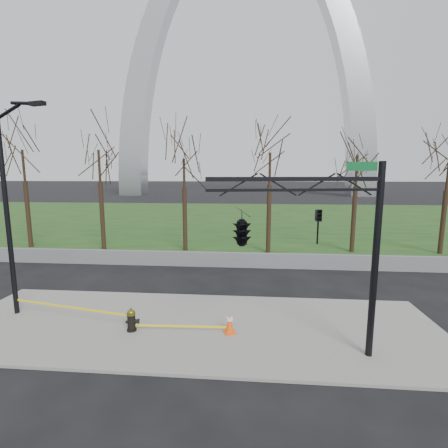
# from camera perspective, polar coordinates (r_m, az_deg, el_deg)

# --- Properties ---
(ground) EXTENTS (500.00, 500.00, 0.00)m
(ground) POSITION_cam_1_polar(r_m,az_deg,el_deg) (12.62, -5.30, -17.73)
(ground) COLOR black
(ground) RESTS_ON ground
(sidewalk) EXTENTS (18.00, 6.00, 0.10)m
(sidewalk) POSITION_cam_1_polar(r_m,az_deg,el_deg) (12.60, -5.31, -17.53)
(sidewalk) COLOR slate
(sidewalk) RESTS_ON ground
(grass_strip) EXTENTS (120.00, 40.00, 0.06)m
(grass_strip) POSITION_cam_1_polar(r_m,az_deg,el_deg) (41.54, 1.97, 1.05)
(grass_strip) COLOR #1C3D16
(grass_strip) RESTS_ON ground
(guardrail) EXTENTS (60.00, 0.30, 0.90)m
(guardrail) POSITION_cam_1_polar(r_m,az_deg,el_deg) (19.90, -1.26, -6.29)
(guardrail) COLOR #59595B
(guardrail) RESTS_ON ground
(gateway_arch) EXTENTS (66.00, 6.00, 65.00)m
(gateway_arch) POSITION_cam_1_polar(r_m,az_deg,el_deg) (90.23, 3.70, 26.11)
(gateway_arch) COLOR #B4B6BB
(gateway_arch) RESTS_ON ground
(tree_row) EXTENTS (46.54, 4.00, 7.92)m
(tree_row) POSITION_cam_1_polar(r_m,az_deg,el_deg) (23.24, 0.42, 4.68)
(tree_row) COLOR black
(tree_row) RESTS_ON ground
(fire_hydrant) EXTENTS (0.52, 0.34, 0.85)m
(fire_hydrant) POSITION_cam_1_polar(r_m,az_deg,el_deg) (12.41, -16.01, -16.04)
(fire_hydrant) COLOR black
(fire_hydrant) RESTS_ON sidewalk
(traffic_cone) EXTENTS (0.49, 0.49, 0.73)m
(traffic_cone) POSITION_cam_1_polar(r_m,az_deg,el_deg) (11.83, 1.01, -17.09)
(traffic_cone) COLOR #FF4F0D
(traffic_cone) RESTS_ON sidewalk
(street_light) EXTENTS (2.35, 0.76, 8.21)m
(street_light) POSITION_cam_1_polar(r_m,az_deg,el_deg) (14.72, -33.66, 3.68)
(street_light) COLOR black
(street_light) RESTS_ON ground
(traffic_signal_mast) EXTENTS (5.02, 2.54, 6.00)m
(traffic_signal_mast) POSITION_cam_1_polar(r_m,az_deg,el_deg) (9.09, 7.92, -0.68)
(traffic_signal_mast) COLOR black
(traffic_signal_mast) RESTS_ON ground
(caution_tape) EXTENTS (8.67, 1.07, 0.43)m
(caution_tape) POSITION_cam_1_polar(r_m,az_deg,el_deg) (13.00, -19.15, -14.88)
(caution_tape) COLOR yellow
(caution_tape) RESTS_ON ground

